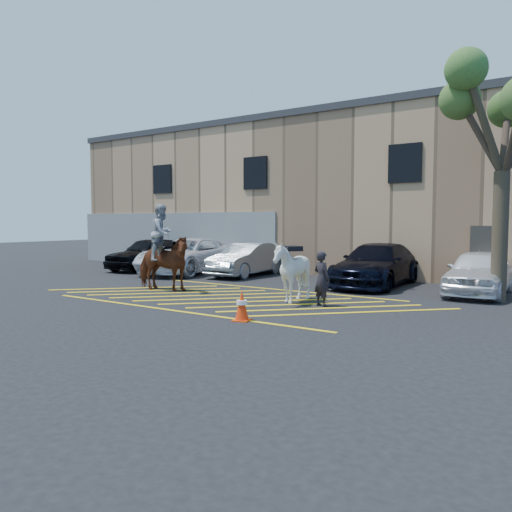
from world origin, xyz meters
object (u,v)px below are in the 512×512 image
Objects in this scene: car_black_suv at (150,253)px; saddled_white at (292,272)px; traffic_cone at (242,306)px; car_silver_sedan at (247,259)px; tree at (504,104)px; car_white_pickup at (188,256)px; car_blue_suv at (377,265)px; handler at (322,279)px; mounted_bay at (162,256)px; car_white_suv at (479,272)px.

saddled_white is (10.64, -4.59, 0.10)m from car_black_suv.
saddled_white is at bearing 96.96° from traffic_cone.
tree is at bearing -11.04° from car_silver_sedan.
saddled_white reaches higher than car_white_pickup.
handler is at bearing -87.80° from car_blue_suv.
car_black_suv is 1.08× the size of car_silver_sedan.
traffic_cone is at bearing -57.62° from car_silver_sedan.
mounted_bay reaches higher than car_blue_suv.
car_white_pickup is 8.68m from car_blue_suv.
car_black_suv is 1.09× the size of car_white_suv.
car_silver_sedan is 7.25m from saddled_white.
car_blue_suv is 3.56m from car_white_suv.
handler is at bearing 77.37° from traffic_cone.
car_white_pickup is at bearing -6.61° from handler.
tree reaches higher than car_black_suv.
car_white_pickup is (2.64, -0.16, -0.01)m from car_black_suv.
car_blue_suv is at bearing -2.85° from car_white_pickup.
handler is 7.25m from tree.
car_white_suv is 1.99× the size of saddled_white.
car_black_suv is 7.63m from mounted_bay.
car_white_pickup is 13.87m from tree.
mounted_bay reaches higher than car_white_suv.
traffic_cone is at bearing -35.92° from car_black_suv.
tree is at bearing 35.28° from saddled_white.
tree is at bearing -11.10° from car_white_pickup.
saddled_white is at bearing 14.24° from handler.
saddled_white reaches higher than car_white_suv.
car_white_suv is at bearing -0.93° from car_black_suv.
saddled_white reaches higher than handler.
tree is at bearing 54.84° from traffic_cone.
car_white_suv is at bearing 63.52° from traffic_cone.
mounted_bay reaches higher than car_black_suv.
car_white_suv is 0.59× the size of tree.
car_silver_sedan is at bearing 124.62° from traffic_cone.
mounted_bay is at bearing 153.23° from traffic_cone.
car_silver_sedan is 5.91× the size of traffic_cone.
car_silver_sedan is 8.07m from handler.
car_silver_sedan is 9.79m from traffic_cone.
car_black_suv is 0.88× the size of car_blue_suv.
car_blue_suv is 0.73× the size of tree.
car_black_suv reaches higher than car_silver_sedan.
car_blue_suv is 5.17m from handler.
car_white_suv is 10.38m from mounted_bay.
saddled_white reaches higher than car_blue_suv.
car_silver_sedan is 2.01× the size of saddled_white.
traffic_cone is (11.00, -7.59, -0.43)m from car_black_suv.
car_white_pickup is at bearing 138.42° from traffic_cone.
mounted_bay reaches higher than traffic_cone.
mounted_bay is at bearing 22.64° from handler.
car_silver_sedan is 2.81× the size of handler.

